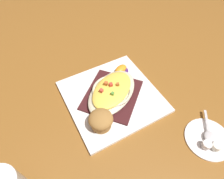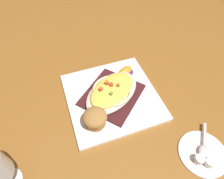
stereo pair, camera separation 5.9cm
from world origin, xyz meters
name	(u,v)px [view 1 (the left image)]	position (x,y,z in m)	size (l,w,h in m)	color
ground_plane	(112,97)	(0.00, 0.00, 0.00)	(2.60, 2.60, 0.00)	brown
square_plate	(112,96)	(0.00, 0.00, 0.01)	(0.28, 0.28, 0.01)	white
folded_napkin	(112,95)	(0.00, 0.00, 0.01)	(0.17, 0.16, 0.01)	#3E181A
gratin_dish	(112,91)	(0.00, 0.00, 0.03)	(0.23, 0.21, 0.04)	beige
muffin	(101,120)	(-0.07, -0.08, 0.04)	(0.07, 0.07, 0.05)	#9D6B34
orange_garnish	(121,70)	(0.07, 0.08, 0.02)	(0.07, 0.06, 0.02)	#46206C
creamer_saucer	(208,138)	(0.17, -0.24, 0.00)	(0.13, 0.13, 0.01)	white
spoon	(209,135)	(0.18, -0.24, 0.01)	(0.07, 0.10, 0.01)	silver
creamer_cup_0	(207,145)	(0.15, -0.26, 0.02)	(0.02, 0.02, 0.02)	white
creamer_cup_1	(217,146)	(0.17, -0.27, 0.02)	(0.02, 0.02, 0.02)	white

